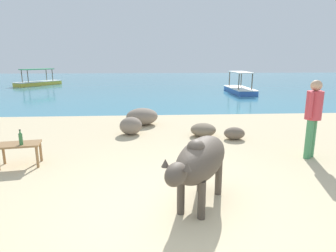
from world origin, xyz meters
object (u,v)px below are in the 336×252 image
Objects in this scene: person_standing at (313,113)px; boat_yellow at (38,82)px; low_bench_table at (19,147)px; bottle at (21,139)px; cow at (200,160)px; boat_blue at (240,88)px.

person_standing is 21.91m from boat_yellow.
bottle reaches higher than low_bench_table.
boat_yellow is (-6.25, 18.35, -0.12)m from low_bench_table.
low_bench_table is at bearing 134.45° from bottle.
cow is at bearing -119.25° from boat_yellow.
low_bench_table is 0.23m from bottle.
boat_yellow reaches higher than bottle.
bottle is 0.08× the size of boat_blue.
cow is at bearing -28.34° from bottle.
low_bench_table is at bearing -32.64° from boat_blue.
bottle is (0.09, -0.09, 0.19)m from low_bench_table.
cow is 5.86× the size of bottle.
low_bench_table is at bearing 49.54° from person_standing.
bottle is 19.50m from boat_yellow.
cow is 3.54m from bottle.
boat_yellow reaches higher than low_bench_table.
low_bench_table is (-3.20, 1.77, -0.29)m from cow.
boat_yellow is at bearing 108.98° from bottle.
bottle is at bearing -32.16° from boat_blue.
person_standing is at bearing -8.73° from low_bench_table.
boat_yellow is (-9.45, 20.12, -0.42)m from cow.
person_standing reaches higher than boat_blue.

